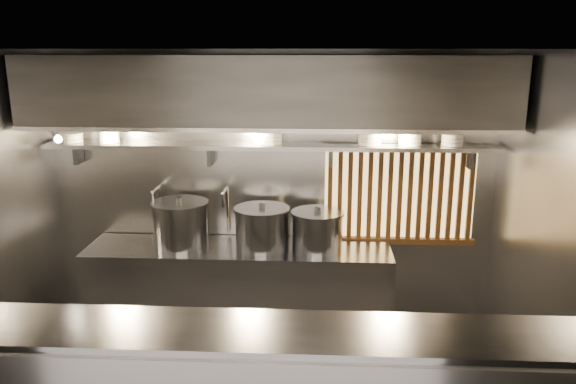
# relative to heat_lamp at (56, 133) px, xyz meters

# --- Properties ---
(ceiling) EXTENTS (4.50, 4.50, 0.00)m
(ceiling) POSITION_rel_heat_lamp_xyz_m (1.90, -0.85, 0.73)
(ceiling) COLOR black
(ceiling) RESTS_ON wall_back
(wall_back) EXTENTS (4.50, 0.00, 4.50)m
(wall_back) POSITION_rel_heat_lamp_xyz_m (1.90, 0.65, -0.67)
(wall_back) COLOR gray
(wall_back) RESTS_ON floor
(wall_right) EXTENTS (0.00, 3.00, 3.00)m
(wall_right) POSITION_rel_heat_lamp_xyz_m (4.15, -0.85, -0.67)
(wall_right) COLOR gray
(wall_right) RESTS_ON floor
(cooking_bench) EXTENTS (3.00, 0.70, 0.90)m
(cooking_bench) POSITION_rel_heat_lamp_xyz_m (1.60, 0.28, -1.62)
(cooking_bench) COLOR gray
(cooking_bench) RESTS_ON floor
(bowl_shelf) EXTENTS (4.40, 0.34, 0.04)m
(bowl_shelf) POSITION_rel_heat_lamp_xyz_m (1.90, 0.47, -0.19)
(bowl_shelf) COLOR gray
(bowl_shelf) RESTS_ON wall_back
(exhaust_hood) EXTENTS (4.40, 0.81, 0.65)m
(exhaust_hood) POSITION_rel_heat_lamp_xyz_m (1.90, 0.25, 0.36)
(exhaust_hood) COLOR #2D2D30
(exhaust_hood) RESTS_ON ceiling
(wood_screen) EXTENTS (1.56, 0.09, 1.04)m
(wood_screen) POSITION_rel_heat_lamp_xyz_m (3.20, 0.60, -0.69)
(wood_screen) COLOR #F9C670
(wood_screen) RESTS_ON wall_back
(faucet_left) EXTENTS (0.04, 0.30, 0.50)m
(faucet_left) POSITION_rel_heat_lamp_xyz_m (0.75, 0.52, -0.76)
(faucet_left) COLOR silver
(faucet_left) RESTS_ON wall_back
(faucet_right) EXTENTS (0.04, 0.30, 0.50)m
(faucet_right) POSITION_rel_heat_lamp_xyz_m (1.45, 0.52, -0.76)
(faucet_right) COLOR silver
(faucet_right) RESTS_ON wall_back
(heat_lamp) EXTENTS (0.25, 0.35, 0.20)m
(heat_lamp) POSITION_rel_heat_lamp_xyz_m (0.00, 0.00, 0.00)
(heat_lamp) COLOR gray
(heat_lamp) RESTS_ON exhaust_hood
(pendant_bulb) EXTENTS (0.09, 0.09, 0.19)m
(pendant_bulb) POSITION_rel_heat_lamp_xyz_m (1.80, 0.35, -0.11)
(pendant_bulb) COLOR #2D2D30
(pendant_bulb) RESTS_ON exhaust_hood
(stock_pot_left) EXTENTS (0.68, 0.68, 0.50)m
(stock_pot_left) POSITION_rel_heat_lamp_xyz_m (1.03, 0.28, -0.94)
(stock_pot_left) COLOR gray
(stock_pot_left) RESTS_ON cooking_bench
(stock_pot_mid) EXTENTS (0.66, 0.66, 0.45)m
(stock_pot_mid) POSITION_rel_heat_lamp_xyz_m (1.83, 0.28, -0.96)
(stock_pot_mid) COLOR gray
(stock_pot_mid) RESTS_ON cooking_bench
(stock_pot_right) EXTENTS (0.61, 0.61, 0.42)m
(stock_pot_right) POSITION_rel_heat_lamp_xyz_m (2.37, 0.27, -0.97)
(stock_pot_right) COLOR gray
(stock_pot_right) RESTS_ON cooking_bench
(bowl_stack_0) EXTENTS (0.22, 0.22, 0.09)m
(bowl_stack_0) POSITION_rel_heat_lamp_xyz_m (-0.06, 0.47, -0.12)
(bowl_stack_0) COLOR silver
(bowl_stack_0) RESTS_ON bowl_shelf
(bowl_stack_1) EXTENTS (0.21, 0.21, 0.13)m
(bowl_stack_1) POSITION_rel_heat_lamp_xyz_m (0.31, 0.47, -0.10)
(bowl_stack_1) COLOR silver
(bowl_stack_1) RESTS_ON bowl_shelf
(bowl_stack_2) EXTENTS (0.24, 0.24, 0.13)m
(bowl_stack_2) POSITION_rel_heat_lamp_xyz_m (1.91, 0.47, -0.10)
(bowl_stack_2) COLOR silver
(bowl_stack_2) RESTS_ON bowl_shelf
(bowl_stack_3) EXTENTS (0.24, 0.24, 0.13)m
(bowl_stack_3) POSITION_rel_heat_lamp_xyz_m (2.87, 0.47, -0.10)
(bowl_stack_3) COLOR silver
(bowl_stack_3) RESTS_ON bowl_shelf
(bowl_stack_4) EXTENTS (0.23, 0.23, 0.17)m
(bowl_stack_4) POSITION_rel_heat_lamp_xyz_m (3.25, 0.47, -0.08)
(bowl_stack_4) COLOR silver
(bowl_stack_4) RESTS_ON bowl_shelf
(bowl_stack_5) EXTENTS (0.22, 0.22, 0.13)m
(bowl_stack_5) POSITION_rel_heat_lamp_xyz_m (3.65, 0.47, -0.10)
(bowl_stack_5) COLOR silver
(bowl_stack_5) RESTS_ON bowl_shelf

